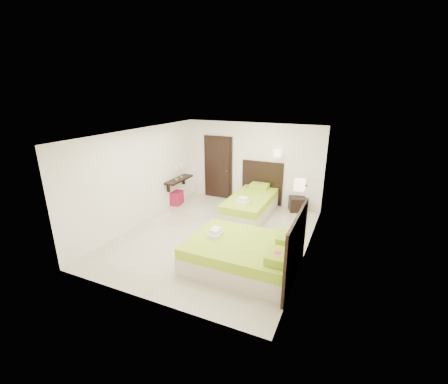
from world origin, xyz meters
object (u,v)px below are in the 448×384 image
at_px(bed_single, 251,204).
at_px(ottoman, 175,198).
at_px(bed_double, 246,254).
at_px(nightstand, 297,204).

relative_size(bed_single, ottoman, 5.12).
xyz_separation_m(bed_double, nightstand, (0.36, 3.61, -0.11)).
bearing_deg(nightstand, bed_single, -167.84).
xyz_separation_m(nightstand, ottoman, (-3.76, -1.07, 0.00)).
distance_m(bed_single, bed_double, 2.90).
xyz_separation_m(bed_single, nightstand, (1.21, 0.84, -0.12)).
relative_size(nightstand, ottoman, 1.11).
xyz_separation_m(bed_single, ottoman, (-2.56, -0.22, -0.11)).
bearing_deg(bed_double, bed_single, 107.09).
height_order(nightstand, ottoman, ottoman).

